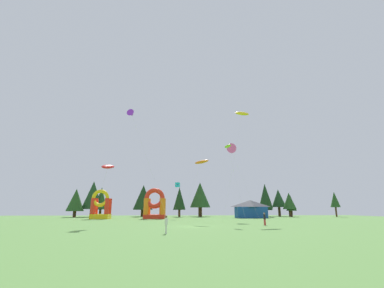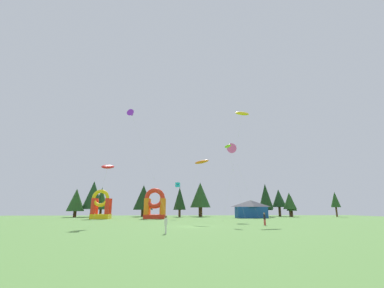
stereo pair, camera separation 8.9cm
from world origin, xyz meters
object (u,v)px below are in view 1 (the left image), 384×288
object	(u,v)px
person_midfield	(166,223)
inflatable_blue_arch	(101,208)
kite_purple_delta	(132,114)
festival_tent	(251,209)
person_near_camera	(265,218)
kite_orange_parafoil	(202,162)
kite_lime_parafoil	(228,146)
kite_pink_delta	(231,149)
kite_cyan_box	(178,185)
kite_yellow_parafoil	(242,114)
kite_red_parafoil	(108,167)
inflatable_orange_dome	(155,207)

from	to	relation	value
person_midfield	inflatable_blue_arch	size ratio (longest dim) A/B	0.26
kite_purple_delta	festival_tent	world-z (taller)	kite_purple_delta
festival_tent	person_near_camera	bearing A→B (deg)	-101.56
kite_purple_delta	kite_orange_parafoil	bearing A→B (deg)	-2.38
kite_lime_parafoil	kite_pink_delta	distance (m)	14.87
kite_orange_parafoil	kite_lime_parafoil	bearing A→B (deg)	-42.08
person_midfield	inflatable_blue_arch	world-z (taller)	inflatable_blue_arch
kite_lime_parafoil	festival_tent	distance (m)	30.38
kite_cyan_box	kite_yellow_parafoil	size ratio (longest dim) A/B	0.38
kite_red_parafoil	inflatable_blue_arch	bearing A→B (deg)	106.17
kite_purple_delta	inflatable_orange_dome	bearing A→B (deg)	79.85
kite_red_parafoil	kite_yellow_parafoil	xyz separation A→B (m)	(23.00, 12.38, 12.95)
kite_red_parafoil	person_midfield	xyz separation A→B (m)	(8.92, -11.70, -7.19)
person_near_camera	kite_pink_delta	bearing A→B (deg)	-104.92
kite_yellow_parafoil	person_near_camera	world-z (taller)	kite_yellow_parafoil
kite_purple_delta	person_near_camera	bearing A→B (deg)	-21.32
kite_purple_delta	person_near_camera	xyz separation A→B (m)	(21.31, -8.32, -18.42)
kite_purple_delta	person_midfield	bearing A→B (deg)	-69.85
kite_yellow_parafoil	person_near_camera	distance (m)	23.25
kite_orange_parafoil	person_near_camera	xyz separation A→B (m)	(8.36, -7.78, -9.42)
kite_pink_delta	kite_cyan_box	xyz separation A→B (m)	(-11.64, 7.40, -7.37)
kite_pink_delta	festival_tent	size ratio (longest dim) A/B	2.17
kite_red_parafoil	person_near_camera	xyz separation A→B (m)	(22.63, 0.72, -7.16)
kite_red_parafoil	kite_orange_parafoil	bearing A→B (deg)	30.77
kite_cyan_box	kite_lime_parafoil	bearing A→B (deg)	-68.98
kite_red_parafoil	kite_purple_delta	size ratio (longest dim) A/B	0.44
kite_pink_delta	kite_lime_parafoil	bearing A→B (deg)	-103.15
inflatable_blue_arch	inflatable_orange_dome	xyz separation A→B (m)	(12.44, 0.94, 0.18)
kite_yellow_parafoil	person_midfield	xyz separation A→B (m)	(-14.08, -24.08, -20.15)
kite_lime_parafoil	person_near_camera	size ratio (longest dim) A/B	7.23
kite_yellow_parafoil	inflatable_blue_arch	world-z (taller)	kite_yellow_parafoil
kite_lime_parafoil	kite_cyan_box	world-z (taller)	kite_lime_parafoil
kite_red_parafoil	kite_orange_parafoil	size ratio (longest dim) A/B	0.80
kite_pink_delta	kite_purple_delta	size ratio (longest dim) A/B	0.81
person_midfield	inflatable_orange_dome	xyz separation A→B (m)	(-4.26, 39.43, 1.70)
kite_orange_parafoil	festival_tent	bearing A→B (deg)	57.39
kite_pink_delta	kite_purple_delta	bearing A→B (deg)	-153.91
kite_lime_parafoil	inflatable_orange_dome	distance (m)	28.47
person_midfield	kite_red_parafoil	bearing A→B (deg)	-162.81
kite_yellow_parafoil	festival_tent	xyz separation A→B (m)	(5.90, 18.97, -18.94)
inflatable_orange_dome	person_near_camera	bearing A→B (deg)	-56.38
kite_lime_parafoil	kite_yellow_parafoil	world-z (taller)	kite_yellow_parafoil
kite_orange_parafoil	kite_purple_delta	size ratio (longest dim) A/B	0.54
kite_purple_delta	inflatable_orange_dome	distance (m)	25.33
kite_orange_parafoil	inflatable_blue_arch	xyz separation A→B (m)	(-22.04, 18.30, -7.93)
kite_red_parafoil	inflatable_blue_arch	distance (m)	28.47
inflatable_blue_arch	kite_lime_parafoil	bearing A→B (deg)	-40.09
kite_cyan_box	person_midfield	world-z (taller)	kite_cyan_box
kite_cyan_box	inflatable_orange_dome	distance (m)	7.59
festival_tent	person_midfield	bearing A→B (deg)	-114.89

